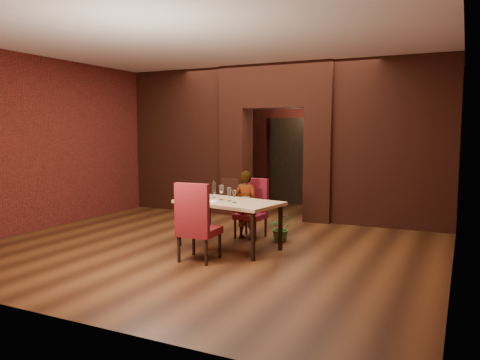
% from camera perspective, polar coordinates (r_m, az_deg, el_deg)
% --- Properties ---
extents(floor, '(8.00, 8.00, 0.00)m').
position_cam_1_polar(floor, '(8.26, -0.68, -6.80)').
color(floor, '#4A2712').
rests_on(floor, ground).
extents(ceiling, '(7.00, 8.00, 0.04)m').
position_cam_1_polar(ceiling, '(8.17, -0.71, 15.66)').
color(ceiling, silver).
rests_on(ceiling, ground).
extents(wall_back, '(7.00, 0.04, 3.20)m').
position_cam_1_polar(wall_back, '(11.77, 8.05, 4.83)').
color(wall_back, maroon).
rests_on(wall_back, ground).
extents(wall_front, '(7.00, 0.04, 3.20)m').
position_cam_1_polar(wall_front, '(4.82, -22.44, 2.82)').
color(wall_front, maroon).
rests_on(wall_front, ground).
extents(wall_left, '(0.04, 8.00, 3.20)m').
position_cam_1_polar(wall_left, '(10.11, -18.80, 4.38)').
color(wall_left, maroon).
rests_on(wall_left, ground).
extents(wall_right, '(0.04, 8.00, 3.20)m').
position_cam_1_polar(wall_right, '(7.21, 25.10, 3.61)').
color(wall_right, maroon).
rests_on(wall_right, ground).
extents(pillar_left, '(0.55, 0.55, 2.30)m').
position_cam_1_polar(pillar_left, '(10.29, -0.46, 2.21)').
color(pillar_left, maroon).
rests_on(pillar_left, ground).
extents(pillar_right, '(0.55, 0.55, 2.30)m').
position_cam_1_polar(pillar_right, '(9.60, 9.76, 1.86)').
color(pillar_right, maroon).
rests_on(pillar_right, ground).
extents(lintel, '(2.45, 0.55, 0.90)m').
position_cam_1_polar(lintel, '(9.93, 4.55, 11.30)').
color(lintel, maroon).
rests_on(lintel, ground).
extents(wing_wall_left, '(2.28, 0.35, 3.20)m').
position_cam_1_polar(wing_wall_left, '(10.97, -7.12, 4.76)').
color(wing_wall_left, maroon).
rests_on(wing_wall_left, ground).
extents(wing_wall_right, '(2.28, 0.35, 3.20)m').
position_cam_1_polar(wing_wall_right, '(9.29, 18.23, 4.29)').
color(wing_wall_right, maroon).
rests_on(wing_wall_right, ground).
extents(vent_panel, '(0.40, 0.03, 0.50)m').
position_cam_1_polar(vent_panel, '(10.08, -1.20, -1.29)').
color(vent_panel, brown).
rests_on(vent_panel, ground).
extents(rear_door, '(0.90, 0.08, 2.10)m').
position_cam_1_polar(rear_door, '(11.87, 6.08, 2.20)').
color(rear_door, black).
rests_on(rear_door, ground).
extents(rear_door_frame, '(1.02, 0.04, 2.22)m').
position_cam_1_polar(rear_door_frame, '(11.83, 6.02, 2.19)').
color(rear_door_frame, black).
rests_on(rear_door_frame, ground).
extents(dining_table, '(1.73, 1.18, 0.75)m').
position_cam_1_polar(dining_table, '(7.33, -1.39, -5.45)').
color(dining_table, tan).
rests_on(dining_table, ground).
extents(chair_far, '(0.49, 0.49, 1.01)m').
position_cam_1_polar(chair_far, '(8.02, 1.30, -3.50)').
color(chair_far, maroon).
rests_on(chair_far, ground).
extents(chair_near, '(0.53, 0.53, 1.12)m').
position_cam_1_polar(chair_near, '(6.65, -4.97, -5.03)').
color(chair_near, maroon).
rests_on(chair_near, ground).
extents(person_seated, '(0.44, 0.31, 1.16)m').
position_cam_1_polar(person_seated, '(7.94, 0.78, -3.04)').
color(person_seated, silver).
rests_on(person_seated, ground).
extents(wine_glass_a, '(0.09, 0.09, 0.23)m').
position_cam_1_polar(wine_glass_a, '(7.35, -2.28, -1.55)').
color(wine_glass_a, white).
rests_on(wine_glass_a, dining_table).
extents(wine_glass_b, '(0.09, 0.09, 0.21)m').
position_cam_1_polar(wine_glass_b, '(7.22, -1.31, -1.77)').
color(wine_glass_b, white).
rests_on(wine_glass_b, dining_table).
extents(wine_glass_c, '(0.08, 0.08, 0.19)m').
position_cam_1_polar(wine_glass_c, '(7.05, -0.71, -2.03)').
color(wine_glass_c, white).
rests_on(wine_glass_c, dining_table).
extents(tasting_sheet, '(0.35, 0.27, 0.00)m').
position_cam_1_polar(tasting_sheet, '(7.24, -4.00, -2.59)').
color(tasting_sheet, silver).
rests_on(tasting_sheet, dining_table).
extents(wine_bucket, '(0.18, 0.18, 0.22)m').
position_cam_1_polar(wine_bucket, '(7.45, -5.82, -1.50)').
color(wine_bucket, silver).
rests_on(wine_bucket, dining_table).
extents(water_bottle, '(0.06, 0.06, 0.28)m').
position_cam_1_polar(water_bottle, '(7.61, -3.20, -1.13)').
color(water_bottle, white).
rests_on(water_bottle, dining_table).
extents(potted_plant, '(0.54, 0.53, 0.46)m').
position_cam_1_polar(potted_plant, '(7.83, 5.04, -5.81)').
color(potted_plant, '#2C6F26').
rests_on(potted_plant, ground).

